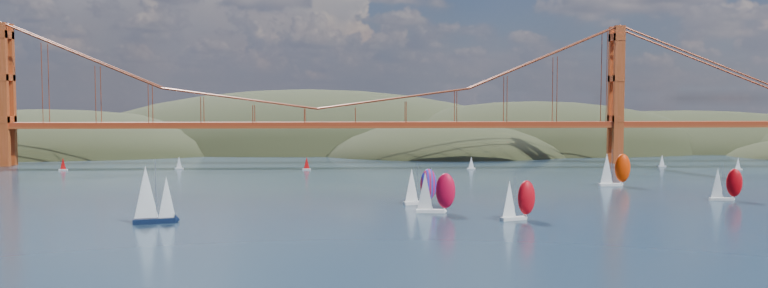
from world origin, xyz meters
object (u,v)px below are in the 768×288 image
(racer_1, at_px, (518,199))
(racer_rwb, at_px, (420,185))
(racer_0, at_px, (435,191))
(racer_2, at_px, (726,183))
(sloop_navy, at_px, (152,195))
(racer_3, at_px, (614,169))

(racer_1, relative_size, racer_rwb, 0.97)
(racer_0, bearing_deg, racer_2, 17.07)
(racer_2, bearing_deg, racer_rwb, -171.31)
(racer_0, xyz_separation_m, racer_1, (16.58, -10.87, -0.37))
(racer_rwb, bearing_deg, sloop_navy, -172.88)
(racer_3, distance_m, racer_rwb, 71.33)
(sloop_navy, bearing_deg, racer_1, -15.10)
(racer_0, height_order, racer_1, racer_0)
(racer_1, xyz_separation_m, racer_3, (43.13, 60.32, 0.64))
(racer_0, distance_m, racer_2, 78.64)
(racer_0, relative_size, racer_2, 1.11)
(sloop_navy, bearing_deg, racer_0, -4.89)
(racer_0, height_order, racer_rwb, racer_0)
(sloop_navy, distance_m, racer_rwb, 63.84)
(racer_0, height_order, racer_3, racer_3)
(racer_0, distance_m, racer_3, 77.53)
(racer_1, relative_size, racer_3, 0.88)
(racer_0, bearing_deg, sloop_navy, -164.74)
(racer_3, bearing_deg, sloop_navy, -156.63)
(racer_0, bearing_deg, racer_3, 44.36)
(sloop_navy, distance_m, racer_2, 140.43)
(racer_1, height_order, racer_2, racer_1)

